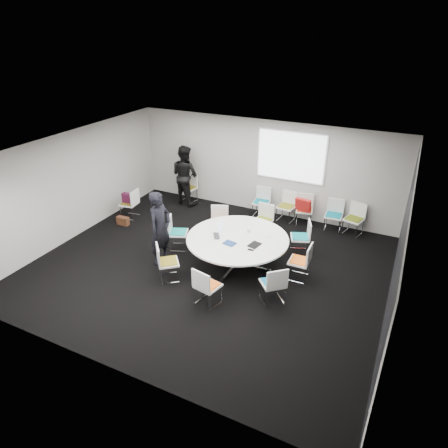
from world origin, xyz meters
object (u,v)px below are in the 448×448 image
at_px(chair_ring_h, 273,290).
at_px(person_main, 160,229).
at_px(conference_table, 237,244).
at_px(chair_ring_c, 263,226).
at_px(maroon_bag, 129,198).
at_px(person_back, 185,175).
at_px(laptop, 218,236).
at_px(chair_person_back, 189,193).
at_px(chair_ring_a, 299,268).
at_px(chair_ring_g, 208,293).
at_px(chair_ring_e, 178,238).
at_px(chair_ring_f, 168,269).
at_px(chair_back_a, 261,207).
at_px(chair_back_c, 304,215).
at_px(chair_ring_b, 300,243).
at_px(cup, 249,230).
at_px(chair_back_e, 353,225).
at_px(chair_back_b, 286,212).
at_px(chair_ring_d, 219,229).
at_px(chair_back_d, 333,221).
at_px(brown_bag, 123,221).
at_px(chair_spare_left, 130,209).

distance_m(chair_ring_h, person_main, 3.00).
bearing_deg(conference_table, chair_ring_c, 88.90).
distance_m(person_main, maroon_bag, 2.82).
relative_size(person_main, person_back, 0.97).
bearing_deg(person_main, laptop, -62.24).
xyz_separation_m(chair_person_back, laptop, (2.54, -2.92, 0.47)).
height_order(chair_ring_a, chair_ring_g, same).
height_order(chair_ring_e, chair_ring_f, same).
distance_m(chair_back_a, laptop, 2.93).
distance_m(chair_back_c, maroon_bag, 5.11).
bearing_deg(chair_ring_b, chair_ring_g, 137.05).
relative_size(chair_back_a, cup, 9.78).
relative_size(chair_back_c, maroon_bag, 2.20).
relative_size(chair_ring_h, maroon_bag, 2.20).
bearing_deg(chair_back_e, chair_person_back, 15.36).
relative_size(chair_ring_h, chair_back_b, 1.00).
distance_m(chair_back_a, person_back, 2.62).
distance_m(chair_ring_d, person_main, 1.94).
distance_m(chair_back_d, chair_back_e, 0.55).
bearing_deg(chair_ring_b, chair_back_c, -8.70).
bearing_deg(chair_ring_g, chair_ring_b, 80.27).
relative_size(chair_ring_a, brown_bag, 2.44).
distance_m(chair_ring_e, laptop, 1.34).
bearing_deg(chair_ring_f, conference_table, 96.79).
distance_m(chair_ring_f, chair_back_c, 4.49).
bearing_deg(cup, laptop, -138.25).
relative_size(chair_ring_g, chair_back_a, 1.00).
bearing_deg(person_main, chair_ring_d, -18.95).
height_order(chair_back_c, chair_person_back, same).
bearing_deg(chair_back_c, maroon_bag, 9.06).
relative_size(chair_ring_e, chair_ring_g, 1.00).
bearing_deg(chair_ring_c, laptop, 78.40).
distance_m(chair_back_a, chair_back_e, 2.67).
xyz_separation_m(chair_ring_h, chair_back_d, (0.43, 3.77, 0.00)).
relative_size(chair_ring_h, chair_back_d, 1.00).
relative_size(chair_ring_g, chair_ring_h, 1.00).
distance_m(chair_spare_left, chair_person_back, 2.03).
height_order(chair_ring_h, cup, chair_ring_h).
bearing_deg(chair_ring_h, chair_ring_a, 34.87).
height_order(chair_ring_d, chair_back_d, same).
height_order(chair_ring_e, chair_back_d, same).
bearing_deg(conference_table, chair_back_d, 59.00).
xyz_separation_m(chair_ring_b, cup, (-1.07, -0.80, 0.50)).
distance_m(chair_ring_f, chair_back_e, 5.25).
xyz_separation_m(chair_ring_f, laptop, (0.72, 1.11, 0.47)).
bearing_deg(chair_person_back, chair_back_b, -167.06).
xyz_separation_m(chair_ring_c, chair_back_d, (1.64, 1.16, 0.00)).
xyz_separation_m(person_back, maroon_bag, (-0.94, -1.64, -0.32)).
distance_m(chair_ring_h, person_back, 5.59).
height_order(chair_ring_a, chair_person_back, same).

